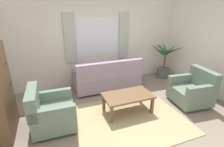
{
  "coord_description": "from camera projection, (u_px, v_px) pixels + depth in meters",
  "views": [
    {
      "loc": [
        -1.46,
        -2.76,
        2.26
      ],
      "look_at": [
        -0.13,
        0.7,
        0.83
      ],
      "focal_mm": 27.37,
      "sensor_mm": 36.0,
      "label": 1
    }
  ],
  "objects": [
    {
      "name": "ground_plane",
      "position": [
        129.0,
        119.0,
        3.71
      ],
      "size": [
        6.24,
        6.24,
        0.0
      ],
      "primitive_type": "plane",
      "color": "gray"
    },
    {
      "name": "wall_back",
      "position": [
        98.0,
        42.0,
        5.21
      ],
      "size": [
        5.32,
        0.12,
        2.6
      ],
      "primitive_type": "cube",
      "color": "silver",
      "rests_on": "ground_plane"
    },
    {
      "name": "window_with_curtains",
      "position": [
        98.0,
        37.0,
        5.08
      ],
      "size": [
        1.98,
        0.07,
        1.4
      ],
      "color": "white"
    },
    {
      "name": "area_rug",
      "position": [
        129.0,
        119.0,
        3.7
      ],
      "size": [
        2.32,
        1.94,
        0.01
      ],
      "primitive_type": "cube",
      "color": "tan",
      "rests_on": "ground_plane"
    },
    {
      "name": "couch",
      "position": [
        108.0,
        77.0,
        4.97
      ],
      "size": [
        1.9,
        0.82,
        0.92
      ],
      "rotation": [
        0.0,
        0.0,
        3.14
      ],
      "color": "#998499",
      "rests_on": "ground_plane"
    },
    {
      "name": "armchair_left",
      "position": [
        50.0,
        112.0,
        3.34
      ],
      "size": [
        0.84,
        0.86,
        0.88
      ],
      "rotation": [
        0.0,
        0.0,
        1.55
      ],
      "color": "slate",
      "rests_on": "ground_plane"
    },
    {
      "name": "armchair_right",
      "position": [
        193.0,
        90.0,
        4.23
      ],
      "size": [
        0.9,
        0.92,
        0.88
      ],
      "rotation": [
        0.0,
        0.0,
        -1.67
      ],
      "color": "slate",
      "rests_on": "ground_plane"
    },
    {
      "name": "coffee_table",
      "position": [
        128.0,
        97.0,
        3.85
      ],
      "size": [
        1.1,
        0.64,
        0.44
      ],
      "color": "brown",
      "rests_on": "ground_plane"
    },
    {
      "name": "potted_plant",
      "position": [
        164.0,
        63.0,
        5.8
      ],
      "size": [
        1.04,
        1.37,
        1.22
      ],
      "color": "#56565B",
      "rests_on": "ground_plane"
    },
    {
      "name": "bookshelf",
      "position": [
        0.0,
        90.0,
        3.03
      ],
      "size": [
        0.3,
        0.94,
        1.72
      ],
      "rotation": [
        0.0,
        0.0,
        -1.57
      ],
      "color": "brown",
      "rests_on": "ground_plane"
    }
  ]
}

